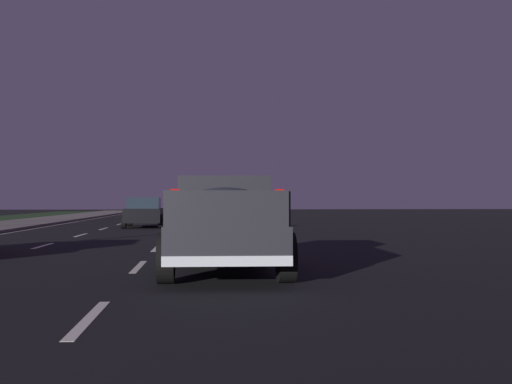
# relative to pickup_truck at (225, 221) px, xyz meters

# --- Properties ---
(ground) EXTENTS (144.00, 144.00, 0.00)m
(ground) POSITION_rel_pickup_truck_xyz_m (16.69, 3.50, -0.98)
(ground) COLOR black
(lane_markings) EXTENTS (108.00, 7.04, 0.01)m
(lane_markings) POSITION_rel_pickup_truck_xyz_m (19.67, 6.59, -0.98)
(lane_markings) COLOR silver
(lane_markings) RESTS_ON ground
(pickup_truck) EXTENTS (5.46, 2.35, 1.87)m
(pickup_truck) POSITION_rel_pickup_truck_xyz_m (0.00, 0.00, 0.00)
(pickup_truck) COLOR #232328
(pickup_truck) RESTS_ON ground
(sedan_black) EXTENTS (4.43, 2.07, 1.54)m
(sedan_black) POSITION_rel_pickup_truck_xyz_m (20.53, 3.40, -0.20)
(sedan_black) COLOR black
(sedan_black) RESTS_ON ground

